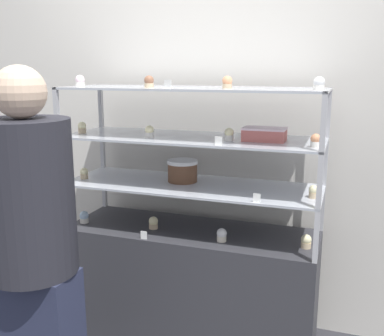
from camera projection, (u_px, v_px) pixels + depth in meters
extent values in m
cube|color=silver|center=(212.00, 118.00, 2.80)|extent=(8.00, 0.05, 2.60)
cube|color=#333338|center=(192.00, 285.00, 2.65)|extent=(1.42, 0.49, 0.70)
cube|color=#B7B7BC|center=(104.00, 187.00, 2.99)|extent=(0.02, 0.02, 0.27)
cube|color=#B7B7BC|center=(322.00, 208.00, 2.54)|extent=(0.02, 0.02, 0.27)
cube|color=#B7B7BC|center=(63.00, 207.00, 2.56)|extent=(0.02, 0.02, 0.27)
cube|color=#B7B7BC|center=(316.00, 236.00, 2.11)|extent=(0.02, 0.02, 0.27)
cube|color=#B7BCC6|center=(192.00, 185.00, 2.52)|extent=(1.42, 0.49, 0.01)
cube|color=#B7B7BC|center=(103.00, 147.00, 2.93)|extent=(0.02, 0.02, 0.27)
cube|color=#B7B7BC|center=(325.00, 161.00, 2.48)|extent=(0.02, 0.02, 0.27)
cube|color=#B7B7BC|center=(60.00, 161.00, 2.50)|extent=(0.02, 0.02, 0.27)
cube|color=#B7B7BC|center=(320.00, 181.00, 2.05)|extent=(0.02, 0.02, 0.27)
cube|color=#B7BCC6|center=(192.00, 138.00, 2.46)|extent=(1.42, 0.49, 0.01)
cube|color=#B7B7BC|center=(101.00, 106.00, 2.87)|extent=(0.02, 0.02, 0.27)
cube|color=#B7B7BC|center=(329.00, 113.00, 2.42)|extent=(0.02, 0.02, 0.27)
cube|color=#B7B7BC|center=(57.00, 112.00, 2.44)|extent=(0.02, 0.02, 0.27)
cube|color=#B7B7BC|center=(323.00, 122.00, 1.99)|extent=(0.02, 0.02, 0.27)
cube|color=#B7BCC6|center=(192.00, 88.00, 2.40)|extent=(1.42, 0.49, 0.01)
cylinder|color=brown|center=(183.00, 172.00, 2.57)|extent=(0.17, 0.17, 0.11)
cylinder|color=white|center=(182.00, 162.00, 2.56)|extent=(0.17, 0.17, 0.02)
cube|color=#C66660|center=(264.00, 135.00, 2.32)|extent=(0.22, 0.14, 0.06)
cube|color=silver|center=(265.00, 129.00, 2.32)|extent=(0.22, 0.14, 0.01)
cylinder|color=white|center=(84.00, 220.00, 2.69)|extent=(0.05, 0.05, 0.03)
sphere|color=silver|center=(84.00, 216.00, 2.68)|extent=(0.05, 0.05, 0.05)
cylinder|color=#CCB28C|center=(153.00, 226.00, 2.59)|extent=(0.05, 0.05, 0.03)
sphere|color=#F4EAB2|center=(153.00, 221.00, 2.58)|extent=(0.05, 0.05, 0.05)
cylinder|color=beige|center=(222.00, 239.00, 2.40)|extent=(0.05, 0.05, 0.03)
sphere|color=white|center=(222.00, 233.00, 2.39)|extent=(0.05, 0.05, 0.05)
cylinder|color=#CCB28C|center=(306.00, 245.00, 2.31)|extent=(0.05, 0.05, 0.03)
sphere|color=#F4EAB2|center=(306.00, 240.00, 2.30)|extent=(0.05, 0.05, 0.05)
cube|color=white|center=(144.00, 235.00, 2.43)|extent=(0.04, 0.00, 0.04)
cylinder|color=#CCB28C|center=(84.00, 176.00, 2.65)|extent=(0.05, 0.05, 0.03)
sphere|color=#F4EAB2|center=(84.00, 172.00, 2.64)|extent=(0.05, 0.05, 0.05)
cylinder|color=#CCB28C|center=(313.00, 195.00, 2.25)|extent=(0.05, 0.05, 0.03)
sphere|color=#F4EAB2|center=(314.00, 190.00, 2.24)|extent=(0.05, 0.05, 0.05)
cube|color=white|center=(257.00, 198.00, 2.17)|extent=(0.04, 0.00, 0.04)
cylinder|color=#CCB28C|center=(82.00, 131.00, 2.60)|extent=(0.05, 0.05, 0.03)
sphere|color=#F4EAB2|center=(82.00, 126.00, 2.59)|extent=(0.05, 0.05, 0.05)
cylinder|color=white|center=(150.00, 135.00, 2.43)|extent=(0.05, 0.05, 0.03)
sphere|color=#F4EAB2|center=(149.00, 130.00, 2.43)|extent=(0.05, 0.05, 0.05)
cylinder|color=white|center=(229.00, 138.00, 2.33)|extent=(0.05, 0.05, 0.03)
sphere|color=#F4EAB2|center=(229.00, 132.00, 2.33)|extent=(0.05, 0.05, 0.05)
cylinder|color=white|center=(315.00, 144.00, 2.13)|extent=(0.05, 0.05, 0.03)
sphere|color=#E5996B|center=(316.00, 139.00, 2.12)|extent=(0.05, 0.05, 0.05)
cube|color=white|center=(218.00, 141.00, 2.18)|extent=(0.04, 0.00, 0.04)
cylinder|color=white|center=(80.00, 84.00, 2.56)|extent=(0.05, 0.05, 0.02)
sphere|color=silver|center=(80.00, 80.00, 2.55)|extent=(0.05, 0.05, 0.05)
cylinder|color=#CCB28C|center=(149.00, 85.00, 2.38)|extent=(0.05, 0.05, 0.02)
sphere|color=#8C5B42|center=(149.00, 80.00, 2.37)|extent=(0.05, 0.05, 0.05)
cylinder|color=#CCB28C|center=(227.00, 86.00, 2.28)|extent=(0.05, 0.05, 0.02)
sphere|color=#E5996B|center=(227.00, 81.00, 2.28)|extent=(0.05, 0.05, 0.05)
cylinder|color=white|center=(319.00, 88.00, 2.06)|extent=(0.05, 0.05, 0.02)
sphere|color=white|center=(319.00, 82.00, 2.06)|extent=(0.05, 0.05, 0.05)
cube|color=white|center=(168.00, 84.00, 2.21)|extent=(0.04, 0.00, 0.04)
cylinder|color=#26262D|center=(28.00, 198.00, 1.86)|extent=(0.38, 0.38, 0.65)
sphere|color=beige|center=(20.00, 92.00, 1.76)|extent=(0.21, 0.21, 0.21)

